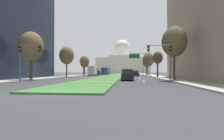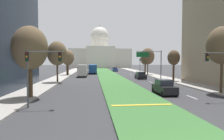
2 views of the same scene
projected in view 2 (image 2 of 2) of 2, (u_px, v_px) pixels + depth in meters
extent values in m
plane|color=#333335|center=(106.00, 73.00, 66.98)|extent=(265.39, 265.39, 0.00)
cube|color=#386B33|center=(107.00, 74.00, 60.98)|extent=(6.28, 108.57, 0.14)
cube|color=gold|center=(142.00, 105.00, 17.80)|extent=(5.65, 0.50, 0.04)
cube|color=silver|center=(192.00, 97.00, 22.47)|extent=(0.16, 2.40, 0.01)
cube|color=silver|center=(164.00, 87.00, 31.16)|extent=(0.16, 2.40, 0.01)
cube|color=silver|center=(150.00, 82.00, 38.61)|extent=(0.16, 2.40, 0.01)
cube|color=silver|center=(138.00, 77.00, 49.82)|extent=(0.16, 2.40, 0.01)
cube|color=silver|center=(131.00, 75.00, 58.69)|extent=(0.16, 2.40, 0.01)
cube|color=silver|center=(125.00, 73.00, 69.61)|extent=(0.16, 2.40, 0.01)
cube|color=silver|center=(124.00, 72.00, 70.52)|extent=(0.16, 2.40, 0.01)
cube|color=silver|center=(116.00, 69.00, 96.63)|extent=(0.16, 2.40, 0.01)
cube|color=#9E9991|center=(63.00, 76.00, 53.73)|extent=(4.00, 108.57, 0.15)
cube|color=#9E9991|center=(153.00, 75.00, 56.25)|extent=(4.00, 108.57, 0.15)
cube|color=beige|center=(100.00, 58.00, 126.67)|extent=(37.94, 24.16, 11.61)
cube|color=beige|center=(101.00, 57.00, 112.65)|extent=(16.69, 4.00, 12.77)
cylinder|color=beige|center=(100.00, 45.00, 126.24)|extent=(11.01, 11.01, 6.52)
sphere|color=beige|center=(100.00, 36.00, 125.98)|extent=(12.04, 12.04, 12.04)
cylinder|color=beige|center=(100.00, 28.00, 125.73)|extent=(1.80, 1.80, 3.00)
cylinder|color=#515456|center=(27.00, 79.00, 17.29)|extent=(0.16, 0.16, 5.20)
cube|color=black|center=(27.00, 57.00, 17.19)|extent=(0.28, 0.24, 0.84)
sphere|color=#510F0F|center=(26.00, 53.00, 17.04)|extent=(0.18, 0.18, 0.18)
sphere|color=#F2A51E|center=(26.00, 57.00, 17.05)|extent=(0.18, 0.18, 0.18)
sphere|color=#0F4219|center=(27.00, 60.00, 17.07)|extent=(0.18, 0.18, 0.18)
cylinder|color=#515456|center=(45.00, 52.00, 17.33)|extent=(3.20, 0.10, 0.10)
cube|color=black|center=(60.00, 57.00, 17.48)|extent=(0.28, 0.24, 0.84)
sphere|color=#510F0F|center=(60.00, 54.00, 17.32)|extent=(0.18, 0.18, 0.18)
sphere|color=#F2A51E|center=(60.00, 57.00, 17.34)|extent=(0.18, 0.18, 0.18)
sphere|color=#0F4219|center=(60.00, 60.00, 17.35)|extent=(0.18, 0.18, 0.18)
cylinder|color=#515456|center=(219.00, 53.00, 20.29)|extent=(3.20, 0.10, 0.10)
cube|color=black|center=(207.00, 57.00, 20.19)|extent=(0.28, 0.24, 0.84)
sphere|color=#510F0F|center=(208.00, 55.00, 20.03)|extent=(0.18, 0.18, 0.18)
sphere|color=#F2A51E|center=(208.00, 57.00, 20.05)|extent=(0.18, 0.18, 0.18)
sphere|color=#0F4219|center=(208.00, 60.00, 20.06)|extent=(0.18, 0.18, 0.18)
cylinder|color=#515456|center=(140.00, 66.00, 60.86)|extent=(0.16, 0.16, 5.20)
cube|color=black|center=(140.00, 60.00, 60.76)|extent=(0.28, 0.24, 0.84)
sphere|color=#510F0F|center=(140.00, 59.00, 60.61)|extent=(0.18, 0.18, 0.18)
sphere|color=#4C380F|center=(140.00, 60.00, 60.62)|extent=(0.18, 0.18, 0.18)
sphere|color=#1ED838|center=(140.00, 61.00, 60.64)|extent=(0.18, 0.18, 0.18)
cylinder|color=#515456|center=(161.00, 65.00, 42.65)|extent=(0.20, 0.20, 6.50)
cylinder|color=#515456|center=(149.00, 51.00, 42.23)|extent=(5.55, 0.12, 0.12)
cube|color=#146033|center=(143.00, 55.00, 42.08)|extent=(2.80, 0.08, 1.10)
cylinder|color=#4C3823|center=(31.00, 79.00, 21.71)|extent=(0.43, 0.43, 4.45)
ellipsoid|color=brown|center=(30.00, 48.00, 21.54)|extent=(3.90, 3.90, 4.88)
cylinder|color=#4C3823|center=(221.00, 74.00, 24.74)|extent=(0.31, 0.31, 4.99)
ellipsoid|color=brown|center=(222.00, 45.00, 24.57)|extent=(3.85, 3.85, 4.81)
cylinder|color=#4C3823|center=(57.00, 71.00, 37.37)|extent=(0.33, 0.33, 4.50)
ellipsoid|color=brown|center=(57.00, 53.00, 37.20)|extent=(3.74, 3.74, 4.67)
cylinder|color=#4C3823|center=(173.00, 71.00, 39.42)|extent=(0.39, 0.39, 4.12)
ellipsoid|color=brown|center=(174.00, 58.00, 39.28)|extent=(2.46, 2.46, 3.08)
cylinder|color=#4C3823|center=(67.00, 69.00, 56.39)|extent=(0.29, 0.29, 3.76)
ellipsoid|color=brown|center=(67.00, 60.00, 56.27)|extent=(2.38, 2.38, 2.97)
cylinder|color=#4C3823|center=(148.00, 68.00, 57.73)|extent=(0.31, 0.31, 4.35)
ellipsoid|color=brown|center=(148.00, 56.00, 57.57)|extent=(3.93, 3.93, 4.91)
cylinder|color=#4C3823|center=(68.00, 68.00, 56.71)|extent=(0.43, 0.43, 4.06)
ellipsoid|color=brown|center=(68.00, 58.00, 56.56)|extent=(3.61, 3.61, 4.52)
cylinder|color=#4C3823|center=(145.00, 68.00, 59.18)|extent=(0.42, 0.42, 3.84)
ellipsoid|color=brown|center=(145.00, 59.00, 59.05)|extent=(2.76, 2.76, 3.45)
cube|color=black|center=(164.00, 89.00, 24.45)|extent=(1.97, 4.28, 0.91)
cube|color=#282D38|center=(164.00, 82.00, 24.58)|extent=(1.71, 2.07, 0.74)
cylinder|color=black|center=(177.00, 94.00, 22.90)|extent=(0.23, 0.64, 0.64)
cylinder|color=black|center=(163.00, 94.00, 22.70)|extent=(0.23, 0.64, 0.64)
cylinder|color=black|center=(166.00, 90.00, 26.23)|extent=(0.23, 0.64, 0.64)
cylinder|color=black|center=(153.00, 90.00, 26.03)|extent=(0.23, 0.64, 0.64)
cube|color=black|center=(141.00, 76.00, 45.34)|extent=(1.91, 4.21, 0.79)
cube|color=#282D38|center=(140.00, 73.00, 45.47)|extent=(1.68, 2.02, 0.65)
cylinder|color=black|center=(146.00, 78.00, 43.80)|extent=(0.22, 0.64, 0.64)
cylinder|color=black|center=(139.00, 78.00, 43.63)|extent=(0.22, 0.64, 0.64)
cylinder|color=black|center=(142.00, 77.00, 47.08)|extent=(0.22, 0.64, 0.64)
cylinder|color=black|center=(135.00, 77.00, 46.91)|extent=(0.22, 0.64, 0.64)
cube|color=navy|center=(84.00, 73.00, 59.12)|extent=(1.83, 4.31, 0.80)
cube|color=#282D38|center=(84.00, 70.00, 58.92)|extent=(1.60, 2.07, 0.65)
cylinder|color=black|center=(82.00, 73.00, 60.75)|extent=(0.22, 0.64, 0.64)
cylinder|color=black|center=(87.00, 73.00, 60.91)|extent=(0.22, 0.64, 0.64)
cylinder|color=black|center=(81.00, 74.00, 57.37)|extent=(0.22, 0.64, 0.64)
cylinder|color=black|center=(87.00, 74.00, 57.52)|extent=(0.22, 0.64, 0.64)
cube|color=navy|center=(115.00, 70.00, 77.77)|extent=(2.14, 4.75, 0.78)
cube|color=#282D38|center=(115.00, 68.00, 77.92)|extent=(1.76, 2.33, 0.63)
cylinder|color=black|center=(118.00, 71.00, 76.08)|extent=(0.26, 0.65, 0.64)
cylinder|color=black|center=(113.00, 71.00, 75.81)|extent=(0.26, 0.65, 0.64)
cylinder|color=black|center=(116.00, 70.00, 79.77)|extent=(0.26, 0.65, 0.64)
cylinder|color=black|center=(112.00, 70.00, 79.49)|extent=(0.26, 0.65, 0.64)
cube|color=black|center=(83.00, 71.00, 53.48)|extent=(2.30, 2.00, 2.20)
cube|color=beige|center=(82.00, 70.00, 50.28)|extent=(2.30, 4.40, 2.80)
cylinder|color=black|center=(79.00, 75.00, 53.42)|extent=(0.30, 0.90, 0.90)
cylinder|color=black|center=(87.00, 74.00, 53.63)|extent=(0.30, 0.90, 0.90)
cylinder|color=black|center=(78.00, 76.00, 49.15)|extent=(0.30, 0.90, 0.90)
cylinder|color=black|center=(86.00, 76.00, 49.35)|extent=(0.30, 0.90, 0.90)
cube|color=#1E4C8C|center=(93.00, 68.00, 65.06)|extent=(2.50, 11.00, 2.50)
cube|color=#232833|center=(93.00, 67.00, 65.05)|extent=(2.52, 10.12, 0.90)
cylinder|color=black|center=(90.00, 71.00, 69.28)|extent=(0.32, 1.00, 1.00)
cylinder|color=black|center=(96.00, 71.00, 69.51)|extent=(0.32, 1.00, 1.00)
cylinder|color=black|center=(89.00, 73.00, 61.13)|extent=(0.32, 1.00, 1.00)
cylinder|color=black|center=(96.00, 73.00, 61.35)|extent=(0.32, 1.00, 1.00)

